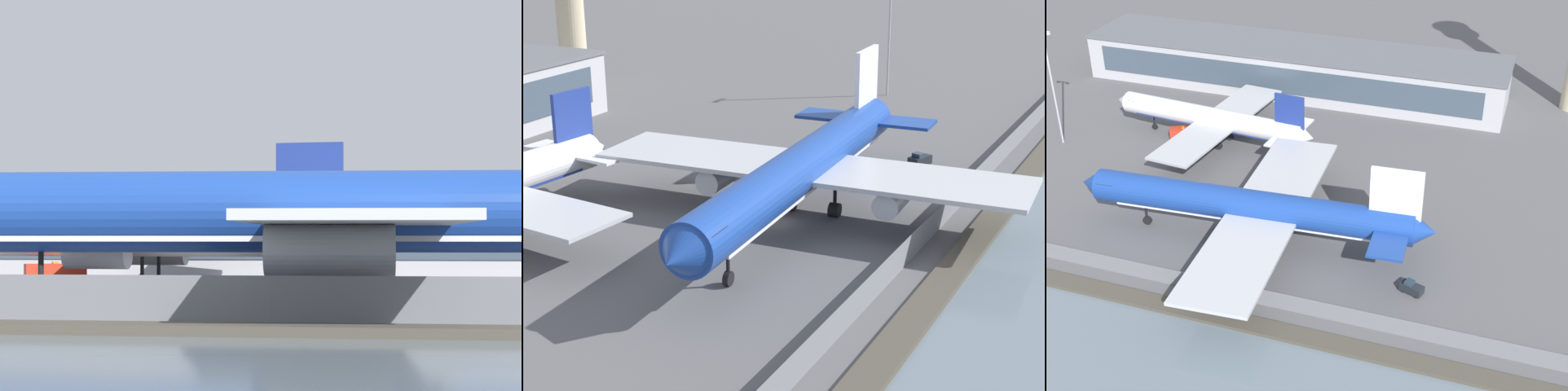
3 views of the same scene
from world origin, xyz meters
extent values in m
plane|color=#565659|center=(0.00, 0.00, 0.00)|extent=(500.00, 500.00, 0.00)
cube|color=#474238|center=(0.00, -20.50, 0.25)|extent=(320.00, 3.00, 0.50)
cube|color=slate|center=(0.00, -16.00, 1.32)|extent=(280.00, 0.08, 2.63)
cylinder|color=slate|center=(0.00, -16.00, 1.32)|extent=(0.10, 0.10, 2.63)
cylinder|color=#193D93|center=(1.00, -2.17, 6.14)|extent=(49.63, 8.15, 5.01)
cube|color=silver|center=(1.00, -2.17, 4.76)|extent=(42.17, 6.67, 0.90)
cube|color=#B7BABF|center=(4.22, -13.84, 5.52)|extent=(12.36, 24.36, 0.50)
cube|color=#B7BABF|center=(2.71, 9.83, 5.52)|extent=(12.36, 24.36, 0.50)
cylinder|color=#B7BABF|center=(2.62, -12.04, 3.89)|extent=(7.08, 3.19, 2.76)
cylinder|color=#B7BABF|center=(1.35, 7.84, 3.89)|extent=(7.08, 3.19, 2.76)
cylinder|color=black|center=(-16.26, -3.27, 2.17)|extent=(0.35, 0.35, 2.93)
cylinder|color=black|center=(-16.26, -3.27, 0.70)|extent=(1.44, 0.64, 1.40)
cylinder|color=black|center=(4.62, -4.57, 2.17)|extent=(0.40, 0.40, 2.93)
cylinder|color=black|center=(4.62, -4.57, 0.70)|extent=(1.68, 1.23, 1.61)
cylinder|color=black|center=(4.28, 0.68, 2.17)|extent=(0.40, 0.40, 2.93)
cylinder|color=black|center=(4.28, 0.68, 0.70)|extent=(1.68, 1.23, 1.61)
cylinder|color=white|center=(-19.09, 26.64, 4.99)|extent=(38.06, 7.78, 4.07)
cone|color=white|center=(0.85, 24.66, 4.99)|extent=(2.99, 3.91, 3.66)
cube|color=navy|center=(-19.09, 26.64, 3.87)|extent=(32.33, 6.41, 0.73)
cube|color=#B7BABF|center=(-18.10, 17.41, 4.48)|extent=(10.07, 18.90, 0.41)
cube|color=#B7BABF|center=(-16.31, 35.49, 4.48)|extent=(10.07, 18.90, 0.41)
cylinder|color=#B7BABF|center=(-19.09, 18.97, 3.16)|extent=(5.49, 2.75, 2.24)
cylinder|color=#B7BABF|center=(-17.58, 34.15, 3.16)|extent=(5.49, 2.75, 2.24)
cube|color=navy|center=(-2.52, 25.00, 9.06)|extent=(5.70, 1.05, 6.92)
cube|color=white|center=(-2.85, 21.68, 5.29)|extent=(4.42, 7.00, 0.33)
cube|color=white|center=(-2.19, 28.31, 5.29)|extent=(4.42, 7.00, 0.33)
cylinder|color=black|center=(-16.66, 24.25, 1.76)|extent=(0.33, 0.33, 2.38)
cylinder|color=black|center=(-16.66, 24.25, 0.57)|extent=(1.39, 1.04, 1.31)
cylinder|color=black|center=(-16.24, 28.50, 1.76)|extent=(0.33, 0.33, 2.38)
cylinder|color=black|center=(-16.24, 28.50, 0.57)|extent=(1.39, 1.04, 1.31)
cube|color=red|center=(-24.85, 26.00, 1.27)|extent=(5.60, 4.10, 2.07)
cube|color=#283847|center=(-26.50, 25.23, 1.66)|extent=(1.88, 2.29, 0.83)
cube|color=orange|center=(-24.85, 26.00, 2.40)|extent=(0.90, 1.16, 0.16)
cylinder|color=black|center=(-25.91, 24.48, 0.42)|extent=(0.85, 0.55, 0.84)
cylinder|color=black|center=(-26.70, 26.16, 0.42)|extent=(0.85, 0.55, 0.84)
cylinder|color=black|center=(-22.99, 25.84, 0.42)|extent=(0.85, 0.55, 0.84)
cylinder|color=black|center=(-23.78, 27.52, 0.42)|extent=(0.85, 0.55, 0.84)
cube|color=#B2B2B7|center=(-13.34, 57.08, 4.70)|extent=(92.96, 17.73, 9.41)
cube|color=#3D4C5B|center=(-13.34, 48.14, 5.17)|extent=(85.53, 0.16, 5.64)
cube|color=#5B5E63|center=(-13.34, 57.08, 9.66)|extent=(93.56, 18.33, 0.50)
camera|label=1|loc=(8.73, -77.26, 4.48)|focal=85.00mm
camera|label=2|loc=(-77.81, -39.84, 33.10)|focal=60.00mm
camera|label=3|loc=(38.81, -86.45, 62.86)|focal=50.00mm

